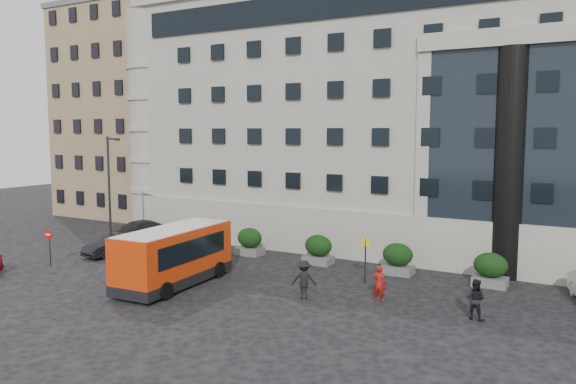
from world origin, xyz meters
name	(u,v)px	position (x,y,z in m)	size (l,w,h in m)	color
ground	(231,292)	(0.00, 0.00, 0.00)	(120.00, 120.00, 0.00)	black
civic_building	(454,123)	(6.00, 22.00, 9.00)	(44.00, 24.00, 18.00)	#A39E90
entrance_column	(510,164)	(12.00, 10.30, 6.50)	(1.80, 1.80, 13.00)	black
apartment_near	(152,115)	(-24.00, 20.00, 10.00)	(14.00, 14.00, 20.00)	#886E4F
apartment_far	(231,111)	(-27.00, 38.00, 11.00)	(13.00, 13.00, 22.00)	#7E6449
hedge_a	(250,241)	(-4.00, 7.80, 0.93)	(1.80, 1.26, 1.84)	#595956
hedge_b	(318,249)	(1.20, 7.80, 0.93)	(1.80, 1.26, 1.84)	#595956
hedge_c	(398,259)	(6.40, 7.80, 0.93)	(1.80, 1.26, 1.84)	#595956
hedge_d	(490,269)	(11.60, 7.80, 0.93)	(1.80, 1.26, 1.84)	#595956
street_lamp	(110,191)	(-11.94, 3.00, 4.37)	(1.16, 0.18, 8.00)	#262628
bus_stop_sign	(365,252)	(5.50, 5.00, 1.73)	(0.50, 0.08, 2.52)	#262628
no_entry_sign	(49,240)	(-13.00, -1.04, 1.65)	(0.64, 0.16, 2.32)	#262628
minibus	(174,254)	(-3.38, -0.49, 1.73)	(3.21, 7.69, 3.15)	red
red_truck	(165,210)	(-17.48, 14.36, 1.30)	(2.41, 4.81, 2.54)	maroon
parked_car_b	(114,245)	(-11.94, 3.22, 0.70)	(1.49, 4.27, 1.41)	black
parked_car_c	(136,231)	(-14.52, 7.87, 0.71)	(2.00, 4.92, 1.43)	black
parked_car_d	(190,222)	(-14.05, 13.67, 0.61)	(2.03, 4.41, 1.22)	black
pedestrian_a	(379,283)	(7.34, 2.25, 0.91)	(0.66, 0.43, 1.82)	maroon
pedestrian_b	(475,299)	(12.00, 1.85, 0.92)	(0.90, 0.70, 1.84)	black
pedestrian_c	(304,280)	(3.94, 0.77, 0.99)	(1.27, 0.73, 1.97)	black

